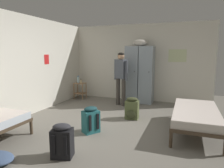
{
  "coord_description": "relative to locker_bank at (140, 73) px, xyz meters",
  "views": [
    {
      "loc": [
        1.55,
        -3.87,
        1.64
      ],
      "look_at": [
        0.0,
        0.29,
        0.95
      ],
      "focal_mm": 32.28,
      "sensor_mm": 36.0,
      "label": 1
    }
  ],
  "objects": [
    {
      "name": "shelf_unit",
      "position": [
        -2.12,
        -0.23,
        -0.62
      ],
      "size": [
        0.38,
        0.3,
        0.57
      ],
      "color": "#99704C",
      "rests_on": "ground_plane"
    },
    {
      "name": "water_bottle",
      "position": [
        -2.2,
        -0.21,
        -0.28
      ],
      "size": [
        0.07,
        0.07,
        0.26
      ],
      "color": "#B2DBEA",
      "rests_on": "shelf_unit"
    },
    {
      "name": "locker_bank",
      "position": [
        0.0,
        0.0,
        0.0
      ],
      "size": [
        0.9,
        0.55,
        2.07
      ],
      "color": "#8C99A3",
      "rests_on": "ground_plane"
    },
    {
      "name": "ground_plane",
      "position": [
        -0.1,
        -2.66,
        -0.97
      ],
      "size": [
        9.39,
        9.39,
        0.0
      ],
      "primitive_type": "plane",
      "color": "slate"
    },
    {
      "name": "person_traveler",
      "position": [
        -0.45,
        -0.63,
        0.02
      ],
      "size": [
        0.49,
        0.33,
        1.65
      ],
      "color": "#3D3833",
      "rests_on": "ground_plane"
    },
    {
      "name": "lotion_bottle",
      "position": [
        -2.05,
        -0.27,
        -0.33
      ],
      "size": [
        0.05,
        0.05,
        0.16
      ],
      "color": "beige",
      "rests_on": "shelf_unit"
    },
    {
      "name": "backpack_black",
      "position": [
        -0.33,
        -3.98,
        -0.71
      ],
      "size": [
        0.37,
        0.39,
        0.55
      ],
      "color": "black",
      "rests_on": "ground_plane"
    },
    {
      "name": "backpack_teal",
      "position": [
        -0.36,
        -2.92,
        -0.71
      ],
      "size": [
        0.41,
        0.41,
        0.55
      ],
      "color": "#23666B",
      "rests_on": "ground_plane"
    },
    {
      "name": "backpack_olive",
      "position": [
        0.22,
        -1.79,
        -0.71
      ],
      "size": [
        0.33,
        0.35,
        0.55
      ],
      "color": "#566038",
      "rests_on": "ground_plane"
    },
    {
      "name": "room_backdrop",
      "position": [
        -1.39,
        -1.32,
        0.33
      ],
      "size": [
        4.77,
        5.93,
        2.6
      ],
      "color": "silver",
      "rests_on": "ground_plane"
    },
    {
      "name": "bed_right",
      "position": [
        1.68,
        -2.14,
        -0.59
      ],
      "size": [
        0.9,
        1.9,
        0.49
      ],
      "color": "#473828",
      "rests_on": "ground_plane"
    }
  ]
}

